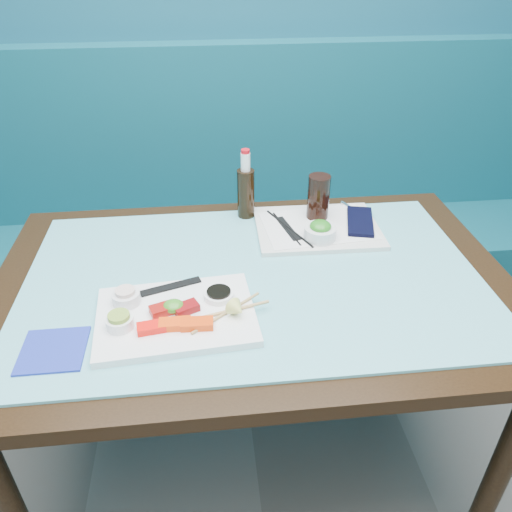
{
  "coord_description": "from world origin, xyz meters",
  "views": [
    {
      "loc": [
        -0.11,
        0.36,
        1.54
      ],
      "look_at": [
        0.01,
        1.48,
        0.8
      ],
      "focal_mm": 35.0,
      "sensor_mm": 36.0,
      "label": 1
    }
  ],
  "objects": [
    {
      "name": "booth_bench",
      "position": [
        0.0,
        2.29,
        0.37
      ],
      "size": [
        3.0,
        0.56,
        1.17
      ],
      "color": "#0D4B58",
      "rests_on": "ground"
    },
    {
      "name": "salmon_right",
      "position": [
        -0.15,
        1.24,
        0.79
      ],
      "size": [
        0.08,
        0.04,
        0.02
      ],
      "primitive_type": "cube",
      "rotation": [
        0.0,
        0.0,
        -0.04
      ],
      "color": "#EC3E09",
      "rests_on": "sashimi_plate"
    },
    {
      "name": "glass_top",
      "position": [
        0.0,
        1.45,
        0.75
      ],
      "size": [
        1.22,
        0.76,
        0.01
      ],
      "primitive_type": "cube",
      "color": "#61B9C3",
      "rests_on": "dining_table"
    },
    {
      "name": "tuna_right",
      "position": [
        -0.18,
        1.3,
        0.79
      ],
      "size": [
        0.07,
        0.06,
        0.02
      ],
      "primitive_type": "cube",
      "rotation": [
        0.0,
        0.0,
        0.44
      ],
      "color": "maroon",
      "rests_on": "sashimi_plate"
    },
    {
      "name": "seaweed_bowl",
      "position": [
        0.21,
        1.6,
        0.79
      ],
      "size": [
        0.11,
        0.11,
        0.04
      ],
      "primitive_type": "cylinder",
      "rotation": [
        0.0,
        0.0,
        -0.13
      ],
      "color": "silver",
      "rests_on": "serving_tray"
    },
    {
      "name": "tuna_left",
      "position": [
        -0.23,
        1.3,
        0.79
      ],
      "size": [
        0.07,
        0.05,
        0.02
      ],
      "primitive_type": "cube",
      "rotation": [
        0.0,
        0.0,
        0.35
      ],
      "color": "maroon",
      "rests_on": "sashimi_plate"
    },
    {
      "name": "seaweed_salad",
      "position": [
        0.21,
        1.6,
        0.81
      ],
      "size": [
        0.07,
        0.07,
        0.03
      ],
      "primitive_type": "ellipsoid",
      "rotation": [
        0.0,
        0.0,
        0.04
      ],
      "color": "#24781B",
      "rests_on": "seaweed_bowl"
    },
    {
      "name": "sashimi_plate",
      "position": [
        -0.2,
        1.29,
        0.77
      ],
      "size": [
        0.39,
        0.29,
        0.02
      ],
      "primitive_type": "cube",
      "rotation": [
        0.0,
        0.0,
        0.08
      ],
      "color": "white",
      "rests_on": "glass_top"
    },
    {
      "name": "tray_sleeve",
      "position": [
        0.13,
        1.66,
        0.77
      ],
      "size": [
        0.06,
        0.15,
        0.0
      ],
      "primitive_type": "cube",
      "rotation": [
        0.0,
        0.0,
        0.23
      ],
      "color": "black",
      "rests_on": "serving_tray"
    },
    {
      "name": "cola_bottle_cap",
      "position": [
        0.01,
        1.79,
        0.98
      ],
      "size": [
        0.03,
        0.03,
        0.01
      ],
      "primitive_type": "cylinder",
      "rotation": [
        0.0,
        0.0,
        -0.26
      ],
      "color": "red",
      "rests_on": "cola_bottle_neck"
    },
    {
      "name": "ginger_fill",
      "position": [
        -0.32,
        1.35,
        0.81
      ],
      "size": [
        0.06,
        0.06,
        0.01
      ],
      "primitive_type": "cylinder",
      "rotation": [
        0.0,
        0.0,
        -0.22
      ],
      "color": "beige",
      "rests_on": "ramekin_ginger"
    },
    {
      "name": "soy_dish",
      "position": [
        -0.1,
        1.34,
        0.78
      ],
      "size": [
        0.09,
        0.09,
        0.01
      ],
      "primitive_type": "cylinder",
      "rotation": [
        0.0,
        0.0,
        -0.34
      ],
      "color": "white",
      "rests_on": "sashimi_plate"
    },
    {
      "name": "salmon_mid",
      "position": [
        -0.2,
        1.24,
        0.79
      ],
      "size": [
        0.07,
        0.04,
        0.02
      ],
      "primitive_type": "cube",
      "rotation": [
        0.0,
        0.0,
        -0.01
      ],
      "color": "#F94209",
      "rests_on": "sashimi_plate"
    },
    {
      "name": "wooden_chopstick_a",
      "position": [
        -0.09,
        1.28,
        0.78
      ],
      "size": [
        0.23,
        0.07,
        0.01
      ],
      "primitive_type": "cylinder",
      "rotation": [
        1.57,
        0.0,
        -1.32
      ],
      "color": "tan",
      "rests_on": "sashimi_plate"
    },
    {
      "name": "black_chopstick_a",
      "position": [
        0.12,
        1.66,
        0.77
      ],
      "size": [
        0.06,
        0.2,
        0.01
      ],
      "primitive_type": "cylinder",
      "rotation": [
        1.57,
        0.0,
        0.25
      ],
      "color": "black",
      "rests_on": "serving_tray"
    },
    {
      "name": "ramekin_wasabi",
      "position": [
        -0.33,
        1.26,
        0.79
      ],
      "size": [
        0.07,
        0.07,
        0.03
      ],
      "primitive_type": "cylinder",
      "rotation": [
        0.0,
        0.0,
        0.14
      ],
      "color": "white",
      "rests_on": "sashimi_plate"
    },
    {
      "name": "soy_fill",
      "position": [
        -0.1,
        1.34,
        0.79
      ],
      "size": [
        0.08,
        0.08,
        0.01
      ],
      "primitive_type": "cylinder",
      "rotation": [
        0.0,
        0.0,
        -0.41
      ],
      "color": "black",
      "rests_on": "soy_dish"
    },
    {
      "name": "cola_bottle_body",
      "position": [
        0.01,
        1.79,
        0.84
      ],
      "size": [
        0.06,
        0.06,
        0.16
      ],
      "primitive_type": "cylinder",
      "rotation": [
        0.0,
        0.0,
        0.03
      ],
      "color": "black",
      "rests_on": "glass_top"
    },
    {
      "name": "lemon_wedge",
      "position": [
        -0.06,
        1.26,
        0.8
      ],
      "size": [
        0.06,
        0.05,
        0.04
      ],
      "primitive_type": "cone",
      "rotation": [
        1.57,
        0.0,
        0.59
      ],
      "color": "#D4D866",
      "rests_on": "sashimi_plate"
    },
    {
      "name": "navy_pouch",
      "position": [
        0.36,
        1.67,
        0.78
      ],
      "size": [
        0.12,
        0.19,
        0.01
      ],
      "primitive_type": "cube",
      "rotation": [
        0.0,
        0.0,
        -0.25
      ],
      "color": "black",
      "rests_on": "serving_tray"
    },
    {
      "name": "seaweed_garnish",
      "position": [
        -0.21,
        1.3,
        0.79
      ],
      "size": [
        0.05,
        0.05,
        0.03
      ],
      "primitive_type": "ellipsoid",
      "rotation": [
        0.0,
        0.0,
        -0.09
      ],
      "color": "#37861F",
      "rests_on": "sashimi_plate"
    },
    {
      "name": "cola_bottle_neck",
      "position": [
        0.01,
        1.79,
        0.94
      ],
      "size": [
        0.04,
        0.04,
        0.06
      ],
      "primitive_type": "cylinder",
      "rotation": [
        0.0,
        0.0,
        -0.38
      ],
      "color": "white",
      "rests_on": "cola_bottle_body"
    },
    {
      "name": "black_chopstick_b",
      "position": [
        0.13,
        1.66,
        0.78
      ],
      "size": [
        0.11,
        0.23,
        0.01
      ],
      "primitive_type": "cylinder",
      "rotation": [
        1.57,
        0.0,
        0.41
      ],
      "color": "black",
      "rests_on": "serving_tray"
    },
    {
      "name": "paper_placemat",
      "position": [
        0.22,
        1.67,
        0.77
      ],
      "size": [
        0.35,
        0.26,
        0.0
      ],
      "primitive_type": "cube",
      "rotation": [
        0.0,
        0.0,
        0.09
      ],
      "color": "white",
      "rests_on": "serving_tray"
    },
    {
      "name": "chopstick_sleeve",
      "position": [
        -0.22,
        1.4,
        0.78
      ],
      "size": [
        0.16,
        0.07,
        0.0
      ],
      "primitive_type": "cube",
      "rotation": [
        0.0,
        0.0,
        0.31
      ],
      "color": "black",
      "rests_on": "sashimi_plate"
    },
    {
      "name": "salmon_left",
      "position": [
        -0.25,
        1.24,
        0.79
      ],
      "size": [
        0.07,
        0.04,
        0.02
      ],
      "primitive_type": "cube",
      "rotation": [
        0.0,
        0.0,
        0.15
      ],
      "color": "#FF120A",
      "rests_on": "sashimi_plate"
    },
    {
      "name": "wasabi_fill",
      "position": [
        -0.33,
        1.26,
        0.81
      ],
      "size": [
        0.06,
        0.06,
        0.01
      ],
      "primitive_type": "cylinder",
      "rotation": [
        0.0,
        0.0,
        -0.36
      ],
      "color": "#7FA435",
      "rests_on": "ramekin_wasabi"
    },
    {
      "name": "ramekin_ginger",
      "position": [
        -0.32,
        1.35,
        0.79
      ],
      "size": [
        0.08,
        0.08,
        0.03
      ],
      "primitive_type": "cylinder",
      "rotation": [
        0.0,
        0.0,
        0.2
      ],
      "color": "white",
      "rests_on": "sashimi_plate"
    },
    {
      "name": "blue_napkin",
      "position": [
        -0.47,
        1.21,
        0.76
      ],
      "size": [
        0.14,
        0.14,
        0.01
      ],
      "primitive_type": "cube",
      "rotation": [
        0.0,
        0.0,
        0.0
      ],
      "color": "#1C2C9B",
      "rests_on": "glass_top"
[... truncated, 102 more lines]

